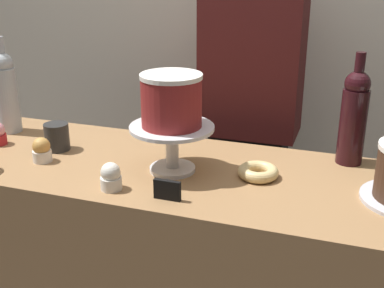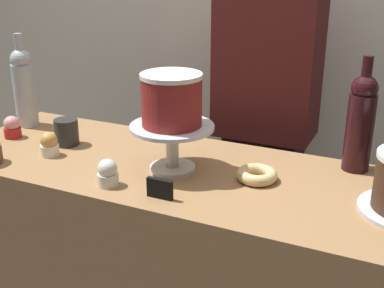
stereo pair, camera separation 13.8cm
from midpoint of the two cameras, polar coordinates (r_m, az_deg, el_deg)
back_wall at (r=2.09m, az=12.07°, el=15.35°), size 6.00×0.05×2.60m
cake_stand_pedestal at (r=1.38m, az=0.57°, el=0.47°), size 0.24×0.24×0.13m
white_layer_cake at (r=1.34m, az=0.58°, el=5.07°), size 0.17×0.17×0.14m
wine_bottle_clear at (r=1.82m, az=-16.71°, el=6.37°), size 0.08×0.08×0.33m
wine_bottle_dark_red at (r=1.47m, az=21.38°, el=2.42°), size 0.08×0.08×0.33m
cupcake_strawberry at (r=1.73m, az=-17.85°, el=1.78°), size 0.06×0.06×0.07m
cupcake_vanilla at (r=1.31m, az=-6.71°, el=-3.42°), size 0.06×0.06×0.07m
cupcake_caramel at (r=1.54m, az=-13.65°, el=-0.12°), size 0.06×0.06×0.07m
donut_glazed at (r=1.36m, az=10.35°, el=-3.56°), size 0.11×0.11×0.03m
price_sign_chalkboard at (r=1.24m, az=-0.53°, el=-5.23°), size 0.07×0.01×0.05m
coffee_cup_ceramic at (r=1.62m, az=-11.87°, el=1.31°), size 0.08×0.08×0.08m
barista_figure at (r=1.92m, az=10.34°, el=0.81°), size 0.36×0.22×1.60m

